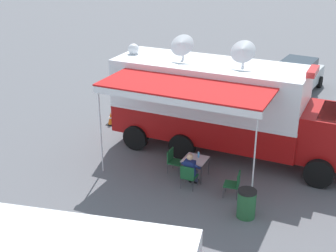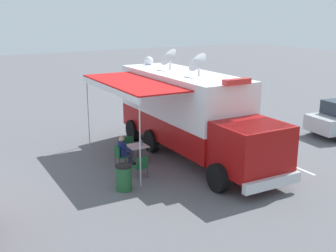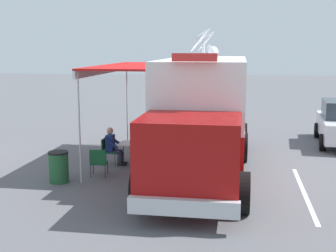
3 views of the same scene
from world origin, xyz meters
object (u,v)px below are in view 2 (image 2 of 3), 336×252
(folding_table, at_px, (137,147))
(folding_chair_at_table, at_px, (120,154))
(folding_chair_spare_by_truck, at_px, (141,165))
(car_behind_truck, at_px, (224,103))
(folding_chair_beside_table, at_px, (130,145))
(trash_bin, at_px, (124,178))
(traffic_cone, at_px, (145,120))
(command_truck, at_px, (191,111))
(seated_responder, at_px, (124,150))
(water_bottle, at_px, (141,143))

(folding_table, bearing_deg, folding_chair_at_table, 3.26)
(folding_chair_spare_by_truck, xyz_separation_m, car_behind_truck, (-8.54, -5.65, 0.37))
(folding_chair_beside_table, distance_m, trash_bin, 3.56)
(traffic_cone, height_order, car_behind_truck, car_behind_truck)
(command_truck, xyz_separation_m, folding_chair_spare_by_truck, (3.06, 1.19, -1.43))
(folding_chair_at_table, distance_m, folding_chair_beside_table, 1.26)
(command_truck, xyz_separation_m, seated_responder, (2.97, -0.35, -1.30))
(car_behind_truck, bearing_deg, trash_bin, 33.32)
(folding_chair_spare_by_truck, bearing_deg, folding_chair_beside_table, -107.86)
(trash_bin, bearing_deg, folding_chair_spare_by_truck, -147.88)
(folding_chair_beside_table, xyz_separation_m, trash_bin, (1.79, 3.07, -0.06))
(folding_table, xyz_separation_m, folding_chair_beside_table, (-0.09, -0.85, -0.16))
(seated_responder, bearing_deg, folding_chair_at_table, -2.73)
(water_bottle, relative_size, traffic_cone, 0.39)
(command_truck, height_order, seated_responder, command_truck)
(water_bottle, height_order, folding_chair_at_table, water_bottle)
(folding_chair_at_table, relative_size, traffic_cone, 1.50)
(folding_chair_beside_table, distance_m, folding_chair_spare_by_truck, 2.57)
(command_truck, bearing_deg, traffic_cone, -98.21)
(car_behind_truck, bearing_deg, folding_chair_spare_by_truck, 33.46)
(command_truck, height_order, folding_chair_spare_by_truck, command_truck)
(folding_table, bearing_deg, car_behind_truck, -152.69)
(folding_chair_at_table, height_order, folding_chair_spare_by_truck, same)
(trash_bin, xyz_separation_m, car_behind_truck, (-9.55, -6.28, 0.42))
(command_truck, relative_size, folding_table, 11.46)
(command_truck, xyz_separation_m, traffic_cone, (-0.79, -5.46, -1.67))
(water_bottle, xyz_separation_m, traffic_cone, (-2.99, -5.11, -0.55))
(water_bottle, xyz_separation_m, seated_responder, (0.77, -0.01, -0.18))
(folding_chair_beside_table, bearing_deg, traffic_cone, -126.08)
(trash_bin, height_order, traffic_cone, trash_bin)
(folding_chair_at_table, distance_m, seated_responder, 0.23)
(folding_table, xyz_separation_m, folding_chair_at_table, (0.80, 0.05, -0.16))
(folding_chair_beside_table, height_order, car_behind_truck, car_behind_truck)
(folding_chair_spare_by_truck, bearing_deg, seated_responder, -93.18)
(water_bottle, relative_size, folding_chair_at_table, 0.26)
(water_bottle, distance_m, traffic_cone, 5.95)
(water_bottle, bearing_deg, traffic_cone, -120.28)
(folding_chair_beside_table, bearing_deg, command_truck, 151.07)
(folding_chair_beside_table, bearing_deg, seated_responder, 52.19)
(folding_chair_spare_by_truck, xyz_separation_m, seated_responder, (-0.09, -1.54, 0.14))
(trash_bin, bearing_deg, folding_table, -127.39)
(water_bottle, distance_m, folding_chair_spare_by_truck, 1.78)
(folding_chair_at_table, bearing_deg, folding_chair_spare_by_truck, 93.81)
(command_truck, distance_m, trash_bin, 4.69)
(folding_chair_at_table, bearing_deg, folding_table, -176.74)
(command_truck, height_order, car_behind_truck, command_truck)
(folding_table, relative_size, car_behind_truck, 0.19)
(traffic_cone, bearing_deg, folding_chair_at_table, 52.21)
(seated_responder, bearing_deg, command_truck, 173.25)
(folding_table, xyz_separation_m, folding_chair_spare_by_truck, (0.70, 1.59, -0.16))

